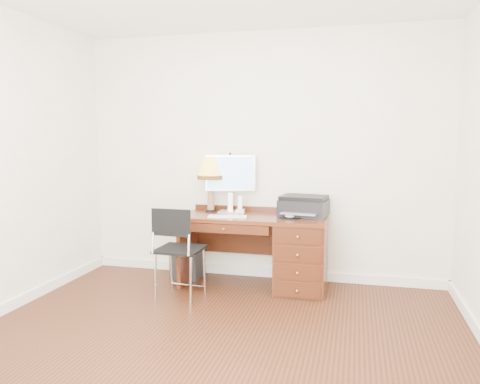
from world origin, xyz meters
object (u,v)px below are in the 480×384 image
(desk, at_px, (284,249))
(equipment_box, at_px, (187,262))
(leg_lamp, at_px, (211,171))
(phone, at_px, (240,208))
(chair, at_px, (177,244))
(monitor, at_px, (231,176))
(printer, at_px, (304,206))

(desk, bearing_deg, equipment_box, 175.05)
(desk, height_order, leg_lamp, leg_lamp)
(phone, distance_m, equipment_box, 0.87)
(desk, xyz_separation_m, leg_lamp, (-0.85, 0.16, 0.78))
(desk, distance_m, chair, 1.13)
(leg_lamp, bearing_deg, phone, -4.55)
(monitor, height_order, chair, monitor)
(desk, height_order, printer, printer)
(leg_lamp, bearing_deg, chair, -97.58)
(monitor, relative_size, leg_lamp, 1.03)
(phone, relative_size, chair, 0.20)
(printer, bearing_deg, chair, -139.62)
(monitor, relative_size, equipment_box, 1.77)
(monitor, xyz_separation_m, leg_lamp, (-0.23, -0.01, 0.05))
(monitor, bearing_deg, leg_lamp, 168.88)
(phone, bearing_deg, chair, -126.90)
(phone, bearing_deg, printer, -6.89)
(leg_lamp, distance_m, equipment_box, 1.05)
(monitor, relative_size, printer, 1.19)
(desk, relative_size, leg_lamp, 2.49)
(phone, bearing_deg, desk, -20.23)
(equipment_box, bearing_deg, monitor, 9.22)
(leg_lamp, relative_size, equipment_box, 1.71)
(phone, bearing_deg, monitor, 155.43)
(monitor, xyz_separation_m, equipment_box, (-0.49, -0.07, -0.97))
(monitor, bearing_deg, chair, -127.25)
(monitor, bearing_deg, printer, -18.01)
(printer, distance_m, chair, 1.37)
(printer, distance_m, phone, 0.69)
(desk, height_order, monitor, monitor)
(monitor, distance_m, phone, 0.36)
(monitor, bearing_deg, phone, -33.07)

